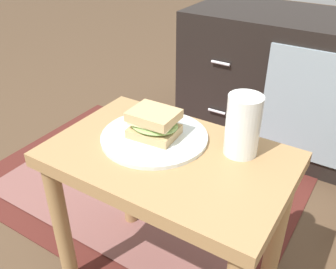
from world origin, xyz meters
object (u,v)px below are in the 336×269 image
object	(u,v)px
tv_cabinet	(297,84)
beer_glass	(243,127)
sandwich_front	(154,123)
plate	(154,137)

from	to	relation	value
tv_cabinet	beer_glass	xyz separation A→B (m)	(0.08, -0.86, 0.24)
sandwich_front	beer_glass	size ratio (longest dim) A/B	0.89
tv_cabinet	beer_glass	bearing A→B (deg)	-84.81
beer_glass	sandwich_front	bearing A→B (deg)	-164.27
sandwich_front	plate	bearing A→B (deg)	-90.00
tv_cabinet	beer_glass	world-z (taller)	beer_glass
plate	sandwich_front	world-z (taller)	sandwich_front
sandwich_front	beer_glass	xyz separation A→B (m)	(0.20, 0.06, 0.02)
plate	beer_glass	bearing A→B (deg)	15.73
tv_cabinet	plate	xyz separation A→B (m)	(-0.12, -0.91, 0.17)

